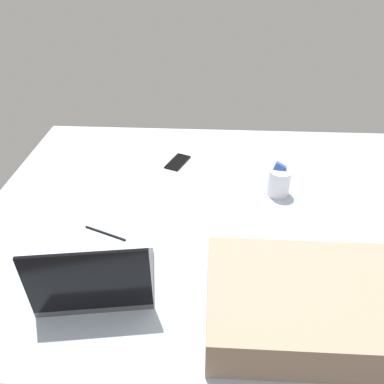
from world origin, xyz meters
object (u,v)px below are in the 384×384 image
Objects in this scene: laptop at (97,280)px; cell_phone at (178,162)px; pillow at (304,304)px; snack_cup at (279,181)px.

cell_phone is (-17.45, -75.16, -4.01)cm from laptop.
laptop reaches higher than pillow.
snack_cup is 0.27× the size of pillow.
laptop is 2.57× the size of cell_phone.
laptop is at bearing -6.98° from pillow.
pillow is (-58.53, 7.17, 2.09)cm from laptop.
snack_cup reaches higher than cell_phone.
snack_cup is (-60.17, -53.12, 1.43)cm from laptop.
laptop reaches higher than cell_phone.
pillow is at bearing -41.49° from cell_phone.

